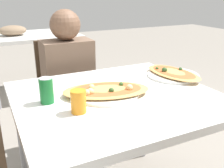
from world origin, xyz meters
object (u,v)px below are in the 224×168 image
dining_table (117,109)px  pizza_main (106,91)px  soda_can (46,91)px  drink_glass (78,101)px  chair_far_seated (65,92)px  pizza_second (173,74)px  person_seated (69,75)px

dining_table → pizza_main: (-0.05, 0.03, 0.10)m
soda_can → drink_glass: soda_can is taller
chair_far_seated → pizza_second: bearing=126.9°
chair_far_seated → pizza_second: size_ratio=2.17×
person_seated → pizza_main: 0.66m
pizza_main → soda_can: soda_can is taller
soda_can → pizza_second: (0.80, 0.06, -0.04)m
drink_glass → pizza_second: 0.74m
drink_glass → pizza_second: bearing=17.9°
soda_can → person_seated: bearing=64.6°
dining_table → chair_far_seated: chair_far_seated is taller
pizza_second → drink_glass: bearing=-162.1°
dining_table → pizza_main: 0.11m
drink_glass → soda_can: bearing=121.0°
pizza_main → pizza_second: bearing=10.2°
chair_far_seated → soda_can: chair_far_seated is taller
person_seated → drink_glass: bearing=76.2°
pizza_main → drink_glass: bearing=-145.5°
person_seated → drink_glass: (-0.19, -0.79, 0.13)m
dining_table → drink_glass: drink_glass is taller
pizza_main → chair_far_seated: bearing=90.3°
soda_can → pizza_second: soda_can is taller
pizza_second → soda_can: bearing=-175.8°
pizza_second → pizza_main: bearing=-169.8°
dining_table → drink_glass: size_ratio=9.87×
chair_far_seated → pizza_second: (0.51, -0.68, 0.28)m
drink_glass → pizza_main: bearing=34.5°
chair_far_seated → pizza_main: chair_far_seated is taller
chair_far_seated → pizza_second: 0.89m
person_seated → pizza_second: 0.76m
dining_table → chair_far_seated: size_ratio=1.12×
soda_can → drink_glass: (0.10, -0.17, -0.01)m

